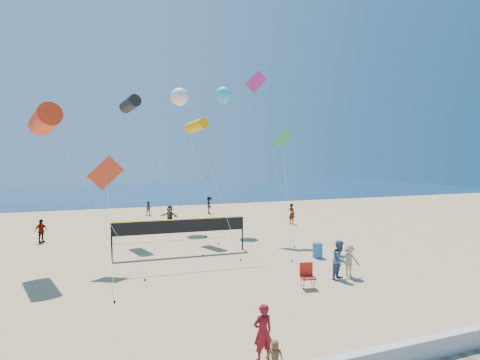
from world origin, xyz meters
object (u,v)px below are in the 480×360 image
object	(u,v)px
woman	(263,332)
volleyball_net	(180,230)
camp_chair	(307,274)
trash_barrel	(318,250)

from	to	relation	value
woman	volleyball_net	size ratio (longest dim) A/B	0.19
camp_chair	volleyball_net	world-z (taller)	volleyball_net
camp_chair	volleyball_net	xyz separation A→B (m)	(-4.24, 8.18, 0.86)
woman	camp_chair	xyz separation A→B (m)	(4.46, 5.03, -0.19)
woman	volleyball_net	bearing A→B (deg)	-95.74
camp_chair	trash_barrel	size ratio (longest dim) A/B	1.43
woman	camp_chair	distance (m)	6.72
woman	trash_barrel	xyz separation A→B (m)	(7.85, 9.53, -0.40)
camp_chair	volleyball_net	distance (m)	9.26
camp_chair	volleyball_net	bearing A→B (deg)	130.30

